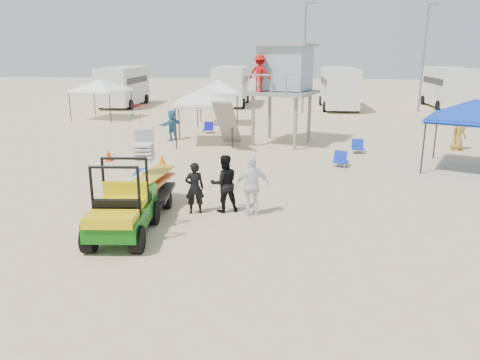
# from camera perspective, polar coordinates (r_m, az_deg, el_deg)

# --- Properties ---
(ground) EXTENTS (140.00, 140.00, 0.00)m
(ground) POSITION_cam_1_polar(r_m,az_deg,el_deg) (10.39, -4.41, -11.35)
(ground) COLOR beige
(ground) RESTS_ON ground
(utility_cart) EXTENTS (1.49, 2.71, 1.99)m
(utility_cart) POSITION_cam_1_polar(r_m,az_deg,el_deg) (12.28, -14.38, -2.80)
(utility_cart) COLOR #0E550D
(utility_cart) RESTS_ON ground
(surf_trailer) EXTENTS (1.51, 2.57, 2.23)m
(surf_trailer) POSITION_cam_1_polar(r_m,az_deg,el_deg) (14.41, -11.28, 0.04)
(surf_trailer) COLOR black
(surf_trailer) RESTS_ON ground
(man_left) EXTENTS (0.65, 0.51, 1.55)m
(man_left) POSITION_cam_1_polar(r_m,az_deg,el_deg) (13.80, -5.56, -0.98)
(man_left) COLOR black
(man_left) RESTS_ON ground
(man_mid) EXTENTS (1.02, 0.91, 1.73)m
(man_mid) POSITION_cam_1_polar(r_m,az_deg,el_deg) (13.88, -1.93, -0.42)
(man_mid) COLOR black
(man_mid) RESTS_ON ground
(man_right) EXTENTS (1.12, 0.74, 1.77)m
(man_right) POSITION_cam_1_polar(r_m,az_deg,el_deg) (13.56, 1.50, -0.73)
(man_right) COLOR white
(man_right) RESTS_ON ground
(lifeguard_tower) EXTENTS (3.89, 3.89, 4.86)m
(lifeguard_tower) POSITION_cam_1_polar(r_m,az_deg,el_deg) (23.99, 5.02, 13.00)
(lifeguard_tower) COLOR gray
(lifeguard_tower) RESTS_ON ground
(canopy_blue) EXTENTS (4.27, 4.27, 3.26)m
(canopy_blue) POSITION_cam_1_polar(r_m,az_deg,el_deg) (20.58, 26.84, 8.44)
(canopy_blue) COLOR black
(canopy_blue) RESTS_ON ground
(canopy_white_a) EXTENTS (3.32, 3.32, 3.25)m
(canopy_white_a) POSITION_cam_1_polar(r_m,az_deg,el_deg) (24.09, -4.47, 10.84)
(canopy_white_a) COLOR black
(canopy_white_a) RESTS_ON ground
(canopy_white_b) EXTENTS (3.66, 3.66, 3.15)m
(canopy_white_b) POSITION_cam_1_polar(r_m,az_deg,el_deg) (34.25, -16.71, 11.49)
(canopy_white_b) COLOR black
(canopy_white_b) RESTS_ON ground
(canopy_white_c) EXTENTS (2.85, 2.85, 3.26)m
(canopy_white_c) POSITION_cam_1_polar(r_m,az_deg,el_deg) (30.31, -2.73, 11.86)
(canopy_white_c) COLOR black
(canopy_white_c) RESTS_ON ground
(umbrella_a) EXTENTS (2.11, 2.14, 1.56)m
(umbrella_a) POSITION_cam_1_polar(r_m,az_deg,el_deg) (29.40, -12.03, 7.64)
(umbrella_a) COLOR red
(umbrella_a) RESTS_ON ground
(umbrella_b) EXTENTS (2.25, 2.28, 1.74)m
(umbrella_b) POSITION_cam_1_polar(r_m,az_deg,el_deg) (31.16, -7.20, 8.47)
(umbrella_b) COLOR yellow
(umbrella_b) RESTS_ON ground
(cone_near) EXTENTS (0.34, 0.34, 0.50)m
(cone_near) POSITION_cam_1_polar(r_m,az_deg,el_deg) (19.74, -9.48, 2.39)
(cone_near) COLOR orange
(cone_near) RESTS_ON ground
(cone_far) EXTENTS (0.34, 0.34, 0.50)m
(cone_far) POSITION_cam_1_polar(r_m,az_deg,el_deg) (21.17, -15.72, 2.91)
(cone_far) COLOR #FC3007
(cone_far) RESTS_ON ground
(beach_chair_a) EXTENTS (0.59, 0.63, 0.64)m
(beach_chair_a) POSITION_cam_1_polar(r_m,az_deg,el_deg) (27.37, -3.87, 6.39)
(beach_chair_a) COLOR #150FAA
(beach_chair_a) RESTS_ON ground
(beach_chair_b) EXTENTS (0.58, 0.62, 0.64)m
(beach_chair_b) POSITION_cam_1_polar(r_m,az_deg,el_deg) (22.71, 14.16, 4.02)
(beach_chair_b) COLOR #1032AE
(beach_chair_b) RESTS_ON ground
(beach_chair_c) EXTENTS (0.69, 0.76, 0.64)m
(beach_chair_c) POSITION_cam_1_polar(r_m,az_deg,el_deg) (19.88, 12.17, 2.53)
(beach_chair_c) COLOR #102FB1
(beach_chair_c) RESTS_ON ground
(rv_far_left) EXTENTS (2.64, 6.80, 3.25)m
(rv_far_left) POSITION_cam_1_polar(r_m,az_deg,el_deg) (41.52, -14.04, 11.20)
(rv_far_left) COLOR silver
(rv_far_left) RESTS_ON ground
(rv_mid_left) EXTENTS (2.65, 6.50, 3.25)m
(rv_mid_left) POSITION_cam_1_polar(r_m,az_deg,el_deg) (40.98, -1.12, 11.60)
(rv_mid_left) COLOR silver
(rv_mid_left) RESTS_ON ground
(rv_mid_right) EXTENTS (2.64, 7.00, 3.25)m
(rv_mid_right) POSITION_cam_1_polar(r_m,az_deg,el_deg) (39.45, 11.98, 11.11)
(rv_mid_right) COLOR silver
(rv_mid_right) RESTS_ON ground
(rv_far_right) EXTENTS (2.64, 6.60, 3.25)m
(rv_far_right) POSITION_cam_1_polar(r_m,az_deg,el_deg) (42.84, 24.00, 10.46)
(rv_far_right) COLOR silver
(rv_far_right) RESTS_ON ground
(light_pole_left) EXTENTS (0.14, 0.14, 8.00)m
(light_pole_left) POSITION_cam_1_polar(r_m,az_deg,el_deg) (36.14, 7.83, 14.41)
(light_pole_left) COLOR slate
(light_pole_left) RESTS_ON ground
(light_pole_right) EXTENTS (0.14, 0.14, 8.00)m
(light_pole_right) POSITION_cam_1_polar(r_m,az_deg,el_deg) (39.01, 21.45, 13.59)
(light_pole_right) COLOR slate
(light_pole_right) RESTS_ON ground
(distant_beachgoers) EXTENTS (15.38, 2.39, 1.74)m
(distant_beachgoers) POSITION_cam_1_polar(r_m,az_deg,el_deg) (24.11, 5.32, 6.35)
(distant_beachgoers) COLOR #B88934
(distant_beachgoers) RESTS_ON ground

